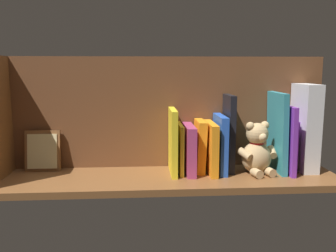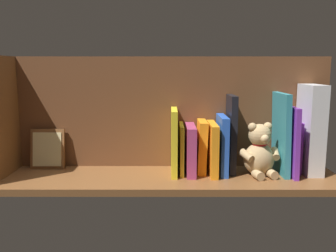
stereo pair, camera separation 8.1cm
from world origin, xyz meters
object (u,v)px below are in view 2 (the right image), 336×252
at_px(dictionary_thick_white, 310,129).
at_px(book_0, 293,146).
at_px(picture_frame_leaning, 47,149).
at_px(teddy_bear, 259,152).

xyz_separation_m(dictionary_thick_white, book_0, (0.05, -0.01, -0.06)).
distance_m(dictionary_thick_white, picture_frame_leaning, 0.90).
height_order(teddy_bear, picture_frame_leaning, teddy_bear).
bearing_deg(teddy_bear, dictionary_thick_white, 177.17).
relative_size(teddy_bear, picture_frame_leaning, 1.25).
height_order(book_0, teddy_bear, teddy_bear).
height_order(dictionary_thick_white, picture_frame_leaning, dictionary_thick_white).
bearing_deg(book_0, teddy_bear, 20.24).
relative_size(dictionary_thick_white, book_0, 1.71).
xyz_separation_m(teddy_bear, picture_frame_leaning, (0.72, -0.08, -0.01)).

